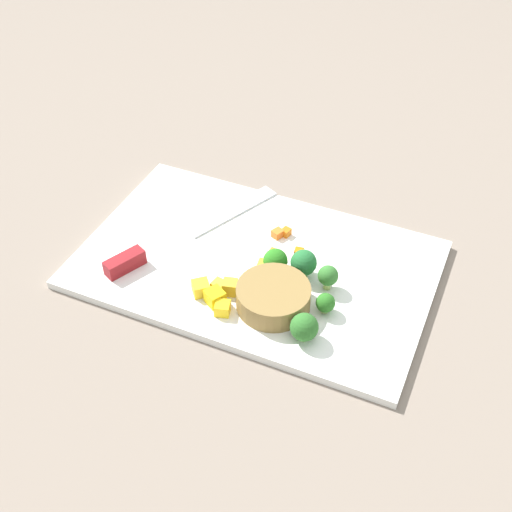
{
  "coord_description": "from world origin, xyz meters",
  "views": [
    {
      "loc": [
        0.28,
        -0.63,
        0.65
      ],
      "look_at": [
        0.0,
        0.0,
        0.02
      ],
      "focal_mm": 46.87,
      "sensor_mm": 36.0,
      "label": 1
    }
  ],
  "objects": [
    {
      "name": "broccoli_floret_1",
      "position": [
        0.12,
        -0.05,
        0.03
      ],
      "size": [
        0.03,
        0.03,
        0.03
      ],
      "color": "#89AE61",
      "rests_on": "cutting_board"
    },
    {
      "name": "cutting_board",
      "position": [
        0.0,
        0.0,
        0.01
      ],
      "size": [
        0.49,
        0.31,
        0.01
      ],
      "primitive_type": "cube",
      "color": "white",
      "rests_on": "ground_plane"
    },
    {
      "name": "carrot_dice_0",
      "position": [
        0.01,
        0.06,
        0.02
      ],
      "size": [
        0.02,
        0.02,
        0.01
      ],
      "primitive_type": "cube",
      "rotation": [
        0.0,
        0.0,
        1.14
      ],
      "color": "orange",
      "rests_on": "cutting_board"
    },
    {
      "name": "chef_knife",
      "position": [
        -0.13,
        -0.03,
        0.02
      ],
      "size": [
        0.15,
        0.28,
        0.02
      ],
      "rotation": [
        0.0,
        0.0,
        1.13
      ],
      "color": "silver",
      "rests_on": "cutting_board"
    },
    {
      "name": "broccoli_floret_4",
      "position": [
        0.03,
        -0.01,
        0.03
      ],
      "size": [
        0.03,
        0.03,
        0.04
      ],
      "color": "#86AE60",
      "rests_on": "cutting_board"
    },
    {
      "name": "pepper_dice_0",
      "position": [
        0.0,
        -0.11,
        0.02
      ],
      "size": [
        0.02,
        0.02,
        0.02
      ],
      "primitive_type": "cube",
      "rotation": [
        0.0,
        0.0,
        1.84
      ],
      "color": "yellow",
      "rests_on": "cutting_board"
    },
    {
      "name": "pepper_dice_5",
      "position": [
        -0.04,
        -0.09,
        0.02
      ],
      "size": [
        0.03,
        0.03,
        0.02
      ],
      "primitive_type": "cube",
      "rotation": [
        0.0,
        0.0,
        0.7
      ],
      "color": "yellow",
      "rests_on": "cutting_board"
    },
    {
      "name": "carrot_dice_4",
      "position": [
        0.03,
        -0.0,
        0.02
      ],
      "size": [
        0.01,
        0.01,
        0.01
      ],
      "primitive_type": "cube",
      "rotation": [
        0.0,
        0.0,
        2.94
      ],
      "color": "orange",
      "rests_on": "cutting_board"
    },
    {
      "name": "pepper_dice_2",
      "position": [
        -0.01,
        -0.07,
        0.02
      ],
      "size": [
        0.02,
        0.02,
        0.02
      ],
      "primitive_type": "cube",
      "rotation": [
        0.0,
        0.0,
        0.25
      ],
      "color": "yellow",
      "rests_on": "cutting_board"
    },
    {
      "name": "carrot_dice_5",
      "position": [
        0.02,
        0.01,
        0.02
      ],
      "size": [
        0.02,
        0.02,
        0.01
      ],
      "primitive_type": "cube",
      "rotation": [
        0.0,
        0.0,
        1.46
      ],
      "color": "orange",
      "rests_on": "cutting_board"
    },
    {
      "name": "broccoli_floret_3",
      "position": [
        0.11,
        -0.11,
        0.03
      ],
      "size": [
        0.04,
        0.04,
        0.04
      ],
      "color": "#8BBB60",
      "rests_on": "cutting_board"
    },
    {
      "name": "carrot_dice_3",
      "position": [
        0.02,
        0.07,
        0.02
      ],
      "size": [
        0.01,
        0.02,
        0.01
      ],
      "primitive_type": "cube",
      "rotation": [
        0.0,
        0.0,
        1.3
      ],
      "color": "orange",
      "rests_on": "cutting_board"
    },
    {
      "name": "carrot_dice_2",
      "position": [
        0.06,
        -0.0,
        0.02
      ],
      "size": [
        0.02,
        0.02,
        0.01
      ],
      "primitive_type": "cube",
      "rotation": [
        0.0,
        0.0,
        0.9
      ],
      "color": "orange",
      "rests_on": "cutting_board"
    },
    {
      "name": "prep_bowl",
      "position": [
        0.05,
        -0.07,
        0.03
      ],
      "size": [
        0.1,
        0.1,
        0.03
      ],
      "primitive_type": "cylinder",
      "color": "olive",
      "rests_on": "cutting_board"
    },
    {
      "name": "carrot_dice_1",
      "position": [
        0.05,
        0.03,
        0.02
      ],
      "size": [
        0.01,
        0.01,
        0.01
      ],
      "primitive_type": "cube",
      "rotation": [
        0.0,
        0.0,
        0.14
      ],
      "color": "orange",
      "rests_on": "cutting_board"
    },
    {
      "name": "ground_plane",
      "position": [
        0.0,
        0.0,
        0.0
      ],
      "size": [
        4.0,
        4.0,
        0.0
      ],
      "primitive_type": "plane",
      "color": "gray"
    },
    {
      "name": "pepper_dice_3",
      "position": [
        -0.02,
        -0.09,
        0.02
      ],
      "size": [
        0.03,
        0.03,
        0.02
      ],
      "primitive_type": "cube",
      "rotation": [
        0.0,
        0.0,
        2.6
      ],
      "color": "yellow",
      "rests_on": "cutting_board"
    },
    {
      "name": "pepper_dice_4",
      "position": [
        0.02,
        -0.02,
        0.02
      ],
      "size": [
        0.02,
        0.02,
        0.02
      ],
      "primitive_type": "cube",
      "rotation": [
        0.0,
        0.0,
        1.73
      ],
      "color": "yellow",
      "rests_on": "cutting_board"
    },
    {
      "name": "broccoli_floret_2",
      "position": [
        0.11,
        -0.01,
        0.03
      ],
      "size": [
        0.03,
        0.03,
        0.04
      ],
      "color": "#92AB57",
      "rests_on": "cutting_board"
    },
    {
      "name": "pepper_dice_1",
      "position": [
        -0.02,
        -0.07,
        0.02
      ],
      "size": [
        0.02,
        0.02,
        0.02
      ],
      "primitive_type": "cube",
      "rotation": [
        0.0,
        0.0,
        2.95
      ],
      "color": "yellow",
      "rests_on": "cutting_board"
    },
    {
      "name": "broccoli_floret_0",
      "position": [
        0.07,
        -0.0,
        0.04
      ],
      "size": [
        0.04,
        0.04,
        0.04
      ],
      "color": "#95C060",
      "rests_on": "cutting_board"
    }
  ]
}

